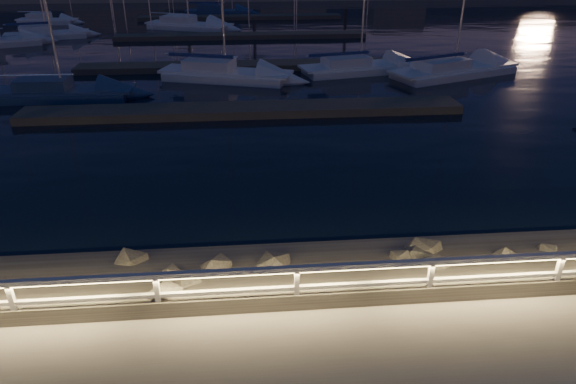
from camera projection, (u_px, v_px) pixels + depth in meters
name	position (u px, v px, depth m)	size (l,w,h in m)	color
ground	(252.00, 308.00, 11.38)	(400.00, 400.00, 0.00)	gray
harbor_water	(242.00, 58.00, 39.67)	(400.00, 440.00, 0.60)	black
guard_rail	(247.00, 280.00, 11.03)	(44.11, 0.12, 1.06)	white
riprap	(473.00, 261.00, 13.50)	(29.61, 2.76, 1.22)	#6A665B
floating_docks	(242.00, 48.00, 40.56)	(22.00, 36.00, 0.40)	#514B43
sailboat_b	(59.00, 91.00, 28.16)	(7.61, 2.43, 12.87)	navy
sailboat_c	(357.00, 66.00, 33.63)	(8.26, 3.97, 13.52)	silver
sailboat_f	(222.00, 73.00, 31.96)	(8.48, 4.73, 13.95)	silver
sailboat_h	(451.00, 69.00, 32.86)	(9.17, 5.59, 15.06)	silver
sailboat_i	(45.00, 34.00, 45.10)	(7.19, 3.72, 11.87)	silver
sailboat_k	(187.00, 24.00, 49.96)	(8.75, 5.47, 14.45)	silver
sailboat_m	(45.00, 20.00, 53.05)	(6.19, 2.51, 10.30)	silver
sailboat_n	(217.00, 11.00, 59.01)	(7.81, 3.35, 12.91)	navy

